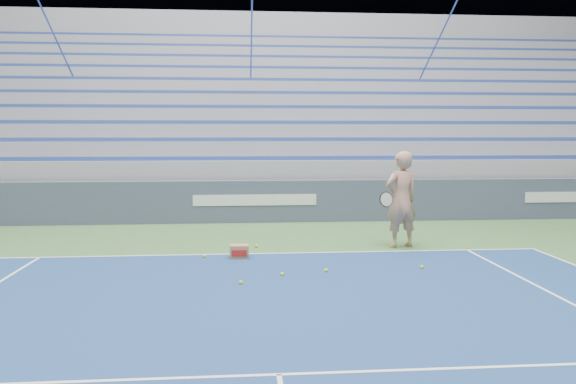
# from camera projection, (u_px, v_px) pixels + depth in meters

# --- Properties ---
(sponsor_barrier) EXTENTS (30.00, 0.32, 1.10)m
(sponsor_barrier) POSITION_uv_depth(u_px,v_px,m) (255.00, 201.00, 14.71)
(sponsor_barrier) COLOR #404961
(sponsor_barrier) RESTS_ON ground
(bleachers) EXTENTS (31.00, 9.15, 7.30)m
(bleachers) POSITION_uv_depth(u_px,v_px,m) (251.00, 133.00, 20.19)
(bleachers) COLOR #96999F
(bleachers) RESTS_ON ground
(tennis_player) EXTENTS (1.01, 0.94, 1.96)m
(tennis_player) POSITION_uv_depth(u_px,v_px,m) (401.00, 200.00, 11.38)
(tennis_player) COLOR tan
(tennis_player) RESTS_ON ground
(ball_box) EXTENTS (0.35, 0.28, 0.26)m
(ball_box) POSITION_uv_depth(u_px,v_px,m) (239.00, 252.00, 10.42)
(ball_box) COLOR #9B724B
(ball_box) RESTS_ON ground
(tennis_ball_0) EXTENTS (0.07, 0.07, 0.07)m
(tennis_ball_0) POSITION_uv_depth(u_px,v_px,m) (422.00, 267.00, 9.61)
(tennis_ball_0) COLOR #C3DE2D
(tennis_ball_0) RESTS_ON ground
(tennis_ball_1) EXTENTS (0.07, 0.07, 0.07)m
(tennis_ball_1) POSITION_uv_depth(u_px,v_px,m) (326.00, 270.00, 9.37)
(tennis_ball_1) COLOR #C3DE2D
(tennis_ball_1) RESTS_ON ground
(tennis_ball_2) EXTENTS (0.07, 0.07, 0.07)m
(tennis_ball_2) POSITION_uv_depth(u_px,v_px,m) (241.00, 283.00, 8.61)
(tennis_ball_2) COLOR #C3DE2D
(tennis_ball_2) RESTS_ON ground
(tennis_ball_3) EXTENTS (0.07, 0.07, 0.07)m
(tennis_ball_3) POSITION_uv_depth(u_px,v_px,m) (205.00, 256.00, 10.45)
(tennis_ball_3) COLOR #C3DE2D
(tennis_ball_3) RESTS_ON ground
(tennis_ball_4) EXTENTS (0.07, 0.07, 0.07)m
(tennis_ball_4) POSITION_uv_depth(u_px,v_px,m) (256.00, 246.00, 11.44)
(tennis_ball_4) COLOR #C3DE2D
(tennis_ball_4) RESTS_ON ground
(tennis_ball_5) EXTENTS (0.07, 0.07, 0.07)m
(tennis_ball_5) POSITION_uv_depth(u_px,v_px,m) (282.00, 274.00, 9.12)
(tennis_ball_5) COLOR #C3DE2D
(tennis_ball_5) RESTS_ON ground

